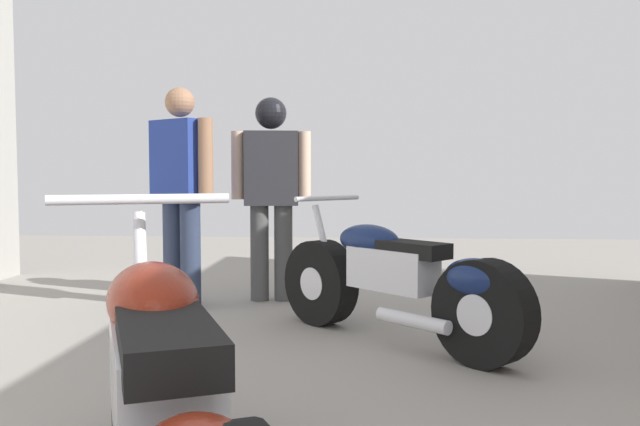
% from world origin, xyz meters
% --- Properties ---
extents(ground_plane, '(15.18, 15.18, 0.00)m').
position_xyz_m(ground_plane, '(0.00, 3.16, 0.00)').
color(ground_plane, gray).
extents(motorcycle_maroon_cruiser, '(1.04, 1.96, 0.96)m').
position_xyz_m(motorcycle_maroon_cruiser, '(-0.08, 1.86, 0.40)').
color(motorcycle_maroon_cruiser, black).
rests_on(motorcycle_maroon_cruiser, ground_plane).
extents(motorcycle_black_naked, '(1.46, 1.43, 0.88)m').
position_xyz_m(motorcycle_black_naked, '(0.62, 4.19, 0.37)').
color(motorcycle_black_naked, black).
rests_on(motorcycle_black_naked, ground_plane).
extents(mechanic_in_blue, '(0.62, 0.46, 1.68)m').
position_xyz_m(mechanic_in_blue, '(-0.99, 5.20, 0.95)').
color(mechanic_in_blue, '#2D3851').
rests_on(mechanic_in_blue, ground_plane).
extents(mechanic_with_helmet, '(0.65, 0.28, 1.64)m').
position_xyz_m(mechanic_with_helmet, '(-0.33, 5.49, 0.98)').
color(mechanic_with_helmet, '#4C4C4C').
rests_on(mechanic_with_helmet, ground_plane).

